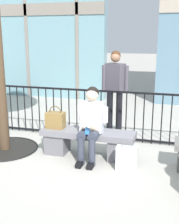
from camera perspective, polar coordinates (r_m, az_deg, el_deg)
name	(u,v)px	position (r m, az deg, el deg)	size (l,w,h in m)	color
ground_plane	(88,155)	(5.11, -0.32, -8.44)	(60.00, 60.00, 0.00)	#B2ADA3
stone_bench	(88,141)	(5.01, -0.32, -5.58)	(1.60, 0.44, 0.45)	slate
seated_person_with_phone	(91,122)	(4.75, 0.28, -1.91)	(0.52, 0.66, 1.21)	#383D4C
handbag_on_bench	(55,120)	(5.09, -6.63, -1.52)	(0.31, 0.19, 0.39)	olive
shopping_bag	(126,158)	(4.53, 7.20, -8.93)	(0.31, 0.13, 0.49)	white
bystander_at_railing	(115,86)	(6.08, 4.96, 5.10)	(0.55, 0.36, 1.71)	black
plaza_railing	(101,114)	(5.76, 2.23, -0.47)	(8.68, 0.04, 0.99)	black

